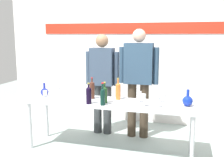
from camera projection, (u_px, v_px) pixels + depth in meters
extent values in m
plane|color=#99A8A3|center=(109.00, 150.00, 3.81)|extent=(10.00, 10.00, 0.00)
cube|color=white|center=(130.00, 44.00, 4.94)|extent=(5.03, 0.10, 3.00)
cube|color=red|center=(130.00, 28.00, 4.84)|extent=(3.52, 0.01, 0.20)
cube|color=silver|center=(109.00, 103.00, 3.69)|extent=(2.42, 0.58, 0.04)
cylinder|color=silver|center=(30.00, 126.00, 3.83)|extent=(0.05, 0.05, 0.70)
cylinder|color=silver|center=(192.00, 143.00, 3.22)|extent=(0.05, 0.05, 0.70)
cylinder|color=silver|center=(47.00, 116.00, 4.29)|extent=(0.05, 0.05, 0.70)
cylinder|color=silver|center=(192.00, 129.00, 3.68)|extent=(0.05, 0.05, 0.70)
sphere|color=#202B9A|center=(45.00, 92.00, 4.01)|extent=(0.12, 0.12, 0.12)
cylinder|color=#202B9A|center=(44.00, 86.00, 3.99)|extent=(0.03, 0.03, 0.09)
sphere|color=#122CA1|center=(188.00, 101.00, 3.44)|extent=(0.14, 0.14, 0.14)
cylinder|color=#122CA1|center=(188.00, 93.00, 3.42)|extent=(0.04, 0.04, 0.10)
cylinder|color=#323537|center=(98.00, 109.00, 4.45)|extent=(0.14, 0.14, 0.84)
cylinder|color=#323537|center=(107.00, 109.00, 4.41)|extent=(0.14, 0.14, 0.84)
cube|color=#35465A|center=(102.00, 67.00, 4.31)|extent=(0.39, 0.22, 0.62)
cylinder|color=#35465A|center=(89.00, 68.00, 4.38)|extent=(0.09, 0.09, 0.56)
cylinder|color=#35465A|center=(116.00, 69.00, 4.25)|extent=(0.09, 0.09, 0.56)
sphere|color=#986F4F|center=(102.00, 41.00, 4.24)|extent=(0.21, 0.21, 0.21)
cylinder|color=#3B2F23|center=(132.00, 110.00, 4.29)|extent=(0.14, 0.14, 0.90)
cylinder|color=#3B2F23|center=(144.00, 111.00, 4.24)|extent=(0.14, 0.14, 0.90)
cube|color=#2B445C|center=(139.00, 63.00, 4.13)|extent=(0.45, 0.22, 0.65)
cylinder|color=#2B445C|center=(122.00, 65.00, 4.21)|extent=(0.09, 0.09, 0.58)
cylinder|color=#2B445C|center=(156.00, 66.00, 4.07)|extent=(0.09, 0.09, 0.58)
sphere|color=#D5A991|center=(139.00, 36.00, 4.06)|extent=(0.21, 0.21, 0.21)
cylinder|color=orange|center=(118.00, 92.00, 3.79)|extent=(0.07, 0.07, 0.22)
cone|color=orange|center=(118.00, 84.00, 3.77)|extent=(0.07, 0.07, 0.03)
cylinder|color=orange|center=(118.00, 82.00, 3.76)|extent=(0.02, 0.02, 0.08)
cylinder|color=gold|center=(118.00, 79.00, 3.75)|extent=(0.03, 0.03, 0.02)
cylinder|color=#49271C|center=(92.00, 91.00, 3.83)|extent=(0.07, 0.07, 0.24)
cone|color=#49271C|center=(92.00, 82.00, 3.81)|extent=(0.07, 0.07, 0.03)
cylinder|color=#49271C|center=(92.00, 81.00, 3.81)|extent=(0.02, 0.02, 0.07)
cylinder|color=#A9231F|center=(92.00, 78.00, 3.80)|extent=(0.03, 0.03, 0.02)
cylinder|color=#173A17|center=(105.00, 96.00, 3.59)|extent=(0.07, 0.07, 0.21)
cone|color=#173A17|center=(105.00, 87.00, 3.57)|extent=(0.07, 0.07, 0.03)
cylinder|color=#173A17|center=(105.00, 86.00, 3.57)|extent=(0.02, 0.02, 0.07)
cylinder|color=gold|center=(105.00, 83.00, 3.56)|extent=(0.03, 0.03, 0.02)
cylinder|color=black|center=(89.00, 96.00, 3.55)|extent=(0.08, 0.08, 0.21)
cone|color=black|center=(89.00, 88.00, 3.53)|extent=(0.08, 0.08, 0.03)
cylinder|color=black|center=(89.00, 86.00, 3.53)|extent=(0.02, 0.02, 0.06)
cylinder|color=gold|center=(89.00, 83.00, 3.52)|extent=(0.03, 0.03, 0.02)
cylinder|color=black|center=(103.00, 98.00, 3.48)|extent=(0.07, 0.07, 0.21)
cone|color=black|center=(103.00, 89.00, 3.46)|extent=(0.07, 0.07, 0.03)
cylinder|color=black|center=(103.00, 87.00, 3.45)|extent=(0.03, 0.03, 0.09)
cylinder|color=red|center=(103.00, 83.00, 3.44)|extent=(0.03, 0.03, 0.02)
cylinder|color=white|center=(61.00, 99.00, 3.82)|extent=(0.06, 0.06, 0.00)
cylinder|color=white|center=(61.00, 97.00, 3.82)|extent=(0.01, 0.01, 0.06)
cylinder|color=white|center=(60.00, 93.00, 3.81)|extent=(0.07, 0.07, 0.07)
cylinder|color=white|center=(58.00, 96.00, 4.02)|extent=(0.06, 0.06, 0.00)
cylinder|color=white|center=(58.00, 94.00, 4.01)|extent=(0.01, 0.01, 0.06)
cylinder|color=white|center=(58.00, 89.00, 4.00)|extent=(0.07, 0.07, 0.08)
cylinder|color=white|center=(45.00, 100.00, 3.78)|extent=(0.06, 0.06, 0.00)
cylinder|color=white|center=(45.00, 98.00, 3.78)|extent=(0.01, 0.01, 0.06)
cylinder|color=white|center=(45.00, 93.00, 3.77)|extent=(0.06, 0.06, 0.08)
cylinder|color=white|center=(158.00, 107.00, 3.39)|extent=(0.06, 0.06, 0.00)
cylinder|color=white|center=(158.00, 105.00, 3.38)|extent=(0.01, 0.01, 0.06)
cylinder|color=white|center=(158.00, 99.00, 3.37)|extent=(0.07, 0.07, 0.09)
cylinder|color=white|center=(163.00, 106.00, 3.44)|extent=(0.06, 0.06, 0.00)
cylinder|color=white|center=(163.00, 103.00, 3.43)|extent=(0.01, 0.01, 0.07)
cylinder|color=white|center=(163.00, 98.00, 3.42)|extent=(0.06, 0.06, 0.09)
cylinder|color=white|center=(143.00, 106.00, 3.43)|extent=(0.06, 0.06, 0.00)
cylinder|color=white|center=(143.00, 103.00, 3.42)|extent=(0.01, 0.01, 0.08)
cylinder|color=white|center=(143.00, 97.00, 3.41)|extent=(0.07, 0.07, 0.09)
cylinder|color=white|center=(159.00, 102.00, 3.63)|extent=(0.06, 0.06, 0.00)
cylinder|color=white|center=(160.00, 100.00, 3.62)|extent=(0.01, 0.01, 0.08)
cylinder|color=white|center=(160.00, 94.00, 3.61)|extent=(0.06, 0.06, 0.07)
cylinder|color=white|center=(154.00, 104.00, 3.57)|extent=(0.06, 0.06, 0.00)
cylinder|color=white|center=(154.00, 101.00, 3.56)|extent=(0.01, 0.01, 0.07)
cylinder|color=white|center=(155.00, 96.00, 3.55)|extent=(0.06, 0.06, 0.07)
cylinder|color=white|center=(139.00, 102.00, 3.65)|extent=(0.06, 0.06, 0.00)
cylinder|color=white|center=(139.00, 100.00, 3.64)|extent=(0.01, 0.01, 0.06)
cylinder|color=white|center=(139.00, 95.00, 3.63)|extent=(0.07, 0.07, 0.09)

